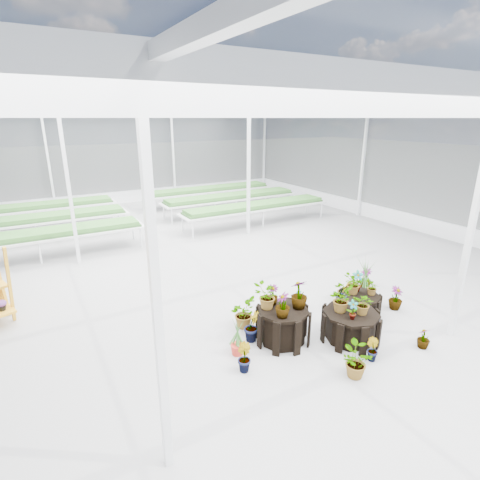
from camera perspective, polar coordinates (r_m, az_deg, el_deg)
ground_plane at (r=9.60m, az=-1.81°, el=-7.84°), size 24.00×24.00×0.00m
greenhouse_shell at (r=8.85m, az=-1.96°, el=5.38°), size 18.00×24.00×4.50m
steel_frame at (r=8.85m, az=-1.96°, el=5.38°), size 18.00×24.00×4.50m
nursery_benches at (r=15.83m, az=-14.23°, el=3.74°), size 16.00×7.00×0.84m
plinth_tall at (r=7.52m, az=6.54°, el=-12.80°), size 1.10×1.10×0.70m
plinth_mid at (r=7.87m, az=16.43°, el=-12.43°), size 1.44×1.44×0.59m
plinth_low at (r=8.99m, az=17.68°, el=-9.17°), size 1.14×1.14×0.42m
nursery_plants at (r=8.00m, az=12.11°, el=-9.61°), size 4.67×2.97×1.28m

